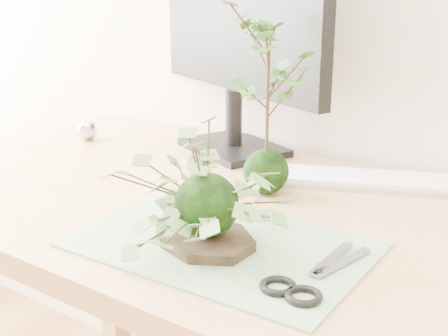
{
  "coord_description": "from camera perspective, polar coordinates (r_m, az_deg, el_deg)",
  "views": [
    {
      "loc": [
        0.53,
        0.4,
        1.14
      ],
      "look_at": [
        0.0,
        1.14,
        0.84
      ],
      "focal_mm": 50.0,
      "sensor_mm": 36.0,
      "label": 1
    }
  ],
  "objects": [
    {
      "name": "maple_kokedama",
      "position": [
        1.09,
        4.09,
        9.81
      ],
      "size": [
        0.21,
        0.21,
        0.35
      ],
      "rotation": [
        0.0,
        0.0,
        0.18
      ],
      "color": "black",
      "rests_on": "desk"
    },
    {
      "name": "keyboard",
      "position": [
        1.22,
        12.61,
        -1.04
      ],
      "size": [
        0.4,
        0.27,
        0.02
      ],
      "rotation": [
        0.0,
        0.0,
        0.43
      ],
      "color": "#B5B5B5",
      "rests_on": "desk"
    },
    {
      "name": "cutting_mat",
      "position": [
        0.93,
        -0.17,
        -7.0
      ],
      "size": [
        0.44,
        0.3,
        0.0
      ],
      "primitive_type": "cube",
      "rotation": [
        0.0,
        0.0,
        0.04
      ],
      "color": "gray",
      "rests_on": "desk"
    },
    {
      "name": "foil_ball",
      "position": [
        1.52,
        -12.37,
        3.44
      ],
      "size": [
        0.05,
        0.05,
        0.05
      ],
      "primitive_type": "sphere",
      "color": "silver",
      "rests_on": "desk"
    },
    {
      "name": "scissors",
      "position": [
        0.82,
        7.26,
        -10.48
      ],
      "size": [
        0.09,
        0.2,
        0.01
      ],
      "rotation": [
        0.0,
        0.0,
        -0.08
      ],
      "color": "gray",
      "rests_on": "cutting_mat"
    },
    {
      "name": "desk",
      "position": [
        1.07,
        5.96,
        -9.09
      ],
      "size": [
        1.6,
        0.7,
        0.74
      ],
      "color": "tan",
      "rests_on": "ground_plane"
    },
    {
      "name": "ivy_kokedama",
      "position": [
        0.89,
        -1.64,
        -0.7
      ],
      "size": [
        0.27,
        0.27,
        0.19
      ],
      "rotation": [
        0.0,
        0.0,
        -0.02
      ],
      "color": "black",
      "rests_on": "stone_dish"
    },
    {
      "name": "monitor",
      "position": [
        1.36,
        1.16,
        13.38
      ],
      "size": [
        0.54,
        0.24,
        0.5
      ],
      "rotation": [
        0.0,
        0.0,
        -0.37
      ],
      "color": "black",
      "rests_on": "desk"
    },
    {
      "name": "stone_dish",
      "position": [
        0.93,
        -1.58,
        -6.59
      ],
      "size": [
        0.2,
        0.2,
        0.01
      ],
      "primitive_type": "cylinder",
      "rotation": [
        0.0,
        0.0,
        -0.28
      ],
      "color": "black",
      "rests_on": "cutting_mat"
    }
  ]
}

